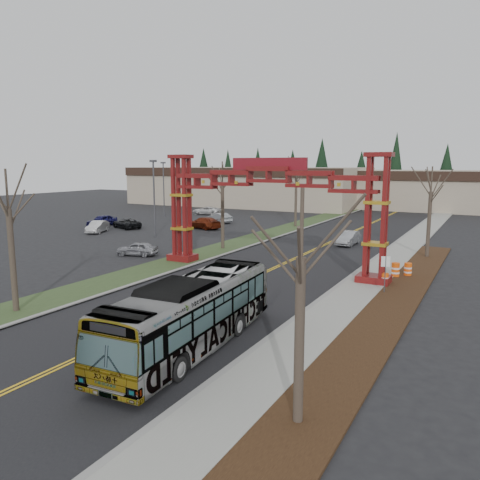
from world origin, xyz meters
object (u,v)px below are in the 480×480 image
Objects in this scene: parked_car_near_a at (137,249)px; bare_tree_median_near at (8,210)px; barrel_north at (408,270)px; parked_car_far_b at (207,211)px; bare_tree_right_near at (301,259)px; parked_car_far_a at (220,218)px; parked_car_mid_a at (204,223)px; retail_building_east at (465,190)px; light_pole_mid at (164,185)px; parked_car_mid_b at (102,221)px; silver_sedan at (348,238)px; parked_car_near_c at (127,223)px; gateway_arch at (269,193)px; bare_tree_median_mid at (222,185)px; bare_tree_median_far at (296,178)px; retail_building_west at (249,186)px; light_pole_near at (154,193)px; barrel_mid at (395,270)px; street_sign at (385,267)px; barrel_south at (385,280)px; bare_tree_right_far at (431,192)px; light_pole_far at (255,180)px; transit_bus at (192,314)px; parked_car_near_b at (98,227)px.

bare_tree_median_near reaches higher than parked_car_near_a.
parked_car_near_a reaches higher than barrel_north.
bare_tree_right_near is at bearing 29.14° from parked_car_far_b.
parked_car_near_a is 0.88× the size of parked_car_far_a.
retail_building_east is at bearing 166.35° from parked_car_mid_a.
parked_car_far_b is 8.15m from light_pole_mid.
silver_sedan is at bearing 4.84° from parked_car_mid_b.
parked_car_near_a is at bearing 64.87° from parked_car_near_c.
parked_car_mid_a is at bearing 105.74° from bare_tree_median_near.
parked_car_near_a is 0.80× the size of parked_car_near_c.
parked_car_near_a is 22.35m from parked_car_mid_b.
retail_building_east is 52.06m from parked_car_mid_a.
bare_tree_median_mid is at bearing 140.26° from gateway_arch.
bare_tree_median_far reaches higher than parked_car_near_a.
retail_building_west is 50.79m from silver_sedan.
light_pole_mid is (-32.95, 12.28, 4.20)m from silver_sedan.
light_pole_near is 1.01× the size of light_pole_mid.
barrel_mid is (16.98, -22.80, -5.81)m from bare_tree_median_far.
barrel_south is at bearing 100.97° from street_sign.
gateway_arch is 10.35m from street_sign.
bare_tree_right_far is (40.00, -42.47, 2.00)m from retail_building_west.
parked_car_near_a is 44.70m from light_pole_far.
bare_tree_median_mid is 19.10m from barrel_south.
retail_building_west is 56.67m from parked_car_near_a.
barrel_south is at bearing -19.95° from light_pole_near.
light_pole_mid reaches higher than parked_car_near_c.
bare_tree_right_near is (28.95, -43.15, 4.63)m from parked_car_far_a.
barrel_south is at bearing 40.92° from parked_car_far_b.
light_pole_mid is 8.29× the size of barrel_north.
light_pole_near reaches higher than silver_sedan.
gateway_arch is 21.40m from bare_tree_right_near.
parked_car_mid_a is at bearing -141.60° from bare_tree_median_far.
transit_bus is 42.60m from bare_tree_median_far.
bare_tree_median_mid reaches higher than parked_car_near_c.
gateway_arch reaches higher than light_pole_mid.
bare_tree_median_near is at bearing -72.49° from retail_building_west.
parked_car_mid_a reaches higher than parked_car_near_a.
street_sign is at bearing -79.03° from barrel_south.
transit_bus is at bearing -94.76° from retail_building_east.
parked_car_near_b is 31.42m from bare_tree_median_near.
parked_car_mid_b is 14.11m from light_pole_mid.
parked_car_mid_a is 35.27m from bare_tree_median_near.
parked_car_near_a is 4.03× the size of barrel_south.
retail_building_east is at bearing 80.83° from gateway_arch.
parked_car_far_a is at bearing 123.85° from bare_tree_right_near.
gateway_arch is 2.31× the size of bare_tree_median_near.
parked_car_far_b is 0.65× the size of bare_tree_right_near.
bare_tree_median_far is (22.00, -28.62, 2.60)m from retail_building_west.
bare_tree_median_mid is 9.19× the size of barrel_south.
bare_tree_median_far is 32.77m from street_sign.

